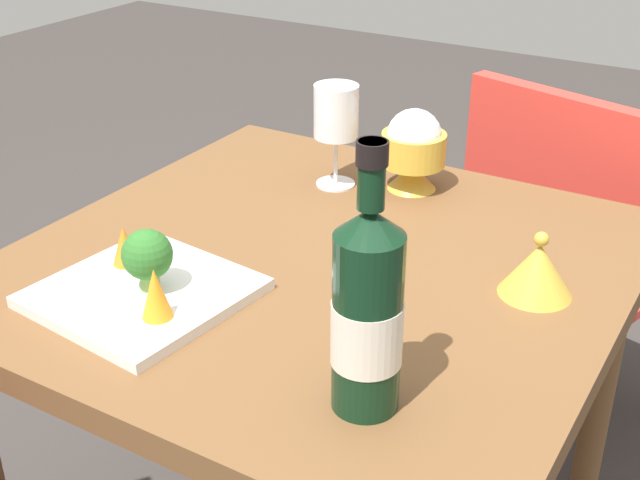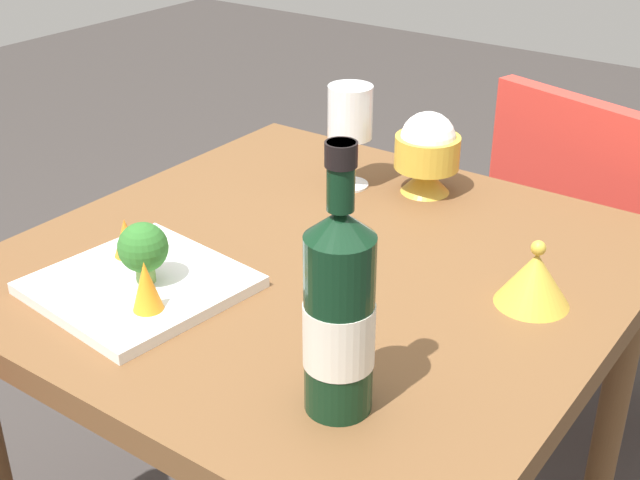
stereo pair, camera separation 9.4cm
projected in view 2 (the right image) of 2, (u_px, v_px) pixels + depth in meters
The scene contains 10 objects.
dining_table at pixel (320, 311), 1.28m from camera, with size 0.85×0.85×0.74m.
chair_by_wall at pixel (590, 246), 1.72m from camera, with size 0.50×0.50×0.85m.
wine_bottle at pixel (339, 313), 0.88m from camera, with size 0.08×0.08×0.31m.
wine_glass at pixel (350, 115), 1.41m from camera, with size 0.08×0.08×0.18m.
rice_bowl at pixel (427, 151), 1.42m from camera, with size 0.11×0.11×0.14m.
rice_bowl_lid at pixel (534, 278), 1.11m from camera, with size 0.10×0.10×0.09m.
serving_plate at pixel (140, 285), 1.15m from camera, with size 0.28×0.28×0.02m.
broccoli_floret at pixel (143, 249), 1.12m from camera, with size 0.07×0.07×0.09m.
carrot_garnish_left at pixel (126, 238), 1.20m from camera, with size 0.04×0.04×0.06m.
carrot_garnish_right at pixel (146, 286), 1.07m from camera, with size 0.04×0.04×0.07m.
Camera 2 is at (0.64, -0.88, 1.33)m, focal length 47.41 mm.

